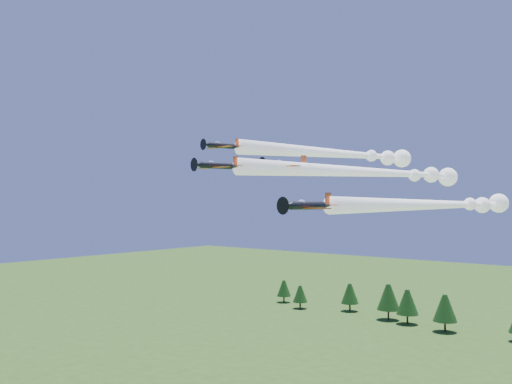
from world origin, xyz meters
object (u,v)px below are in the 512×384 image
Objects in this scene: plane_slot at (284,165)px; plane_right at (438,205)px; plane_left at (344,154)px; plane_lead at (375,172)px.

plane_right is at bearing 75.18° from plane_slot.
plane_right is 29.00m from plane_slot.
plane_left is at bearing 114.33° from plane_slot.
plane_left is (-8.35, 3.53, 3.92)m from plane_lead.
plane_left is 22.94m from plane_slot.
plane_left is at bearing 171.78° from plane_lead.
plane_left is 20.30m from plane_right.
plane_right is (17.86, 1.11, -9.59)m from plane_left.
plane_lead is at bearing 90.90° from plane_slot.
plane_lead is 1.21× the size of plane_left.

